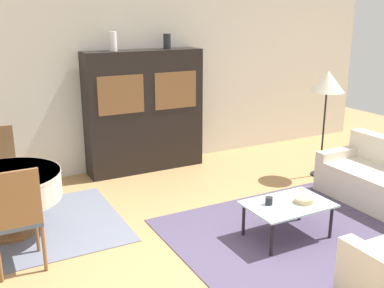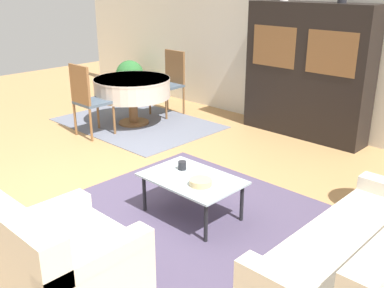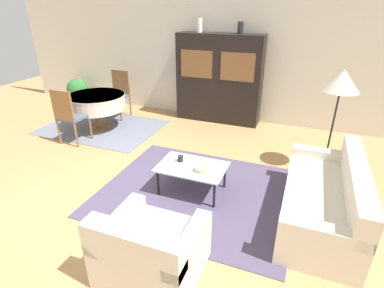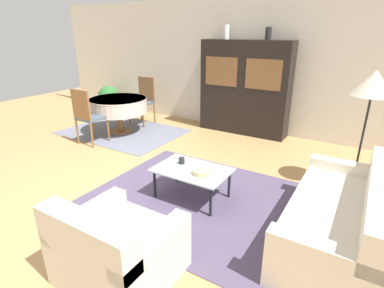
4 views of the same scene
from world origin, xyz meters
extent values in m
plane|color=tan|center=(0.00, 0.00, 0.00)|extent=(14.00, 14.00, 0.00)
cube|color=beige|center=(0.00, 3.63, 1.35)|extent=(10.00, 0.06, 2.70)
cube|color=#4C425B|center=(0.99, 0.49, 0.01)|extent=(2.66, 2.25, 0.01)
cube|color=slate|center=(-1.78, 2.03, 0.01)|extent=(2.44, 1.74, 0.01)
cube|color=beige|center=(2.59, 0.49, 0.22)|extent=(0.84, 1.88, 0.44)
cube|color=beige|center=(2.91, 0.49, 0.62)|extent=(0.20, 1.88, 0.36)
cube|color=beige|center=(2.59, -0.37, 0.50)|extent=(0.84, 0.16, 0.12)
cube|color=beige|center=(2.59, 1.35, 0.50)|extent=(0.84, 0.16, 0.12)
cube|color=beige|center=(1.07, -0.96, 0.22)|extent=(0.93, 0.84, 0.43)
cube|color=beige|center=(1.07, -1.28, 0.60)|extent=(0.93, 0.20, 0.34)
cube|color=beige|center=(0.68, -0.96, 0.49)|extent=(0.16, 0.84, 0.12)
cube|color=beige|center=(1.45, -0.96, 0.49)|extent=(0.16, 0.84, 0.12)
cylinder|color=black|center=(0.50, 0.23, 0.20)|extent=(0.04, 0.04, 0.38)
cylinder|color=black|center=(1.32, 0.23, 0.20)|extent=(0.04, 0.04, 0.38)
cylinder|color=black|center=(0.50, 0.74, 0.20)|extent=(0.04, 0.04, 0.38)
cylinder|color=black|center=(1.32, 0.74, 0.20)|extent=(0.04, 0.04, 0.38)
cube|color=silver|center=(0.91, 0.49, 0.40)|extent=(0.94, 0.63, 0.02)
cube|color=black|center=(0.41, 3.37, 0.94)|extent=(1.84, 0.42, 1.88)
cube|color=brown|center=(-0.03, 3.15, 1.27)|extent=(0.70, 0.01, 0.57)
cube|color=brown|center=(0.85, 3.15, 1.27)|extent=(0.70, 0.01, 0.57)
cylinder|color=brown|center=(-1.80, 1.98, 0.03)|extent=(0.48, 0.48, 0.03)
cylinder|color=brown|center=(-1.80, 1.98, 0.22)|extent=(0.14, 0.14, 0.43)
cylinder|color=beige|center=(-1.80, 1.98, 0.59)|extent=(1.17, 1.17, 0.30)
cylinder|color=beige|center=(-1.80, 1.98, 0.72)|extent=(1.18, 1.18, 0.03)
cylinder|color=brown|center=(-2.00, 1.45, 0.24)|extent=(0.04, 0.04, 0.47)
cylinder|color=brown|center=(-1.60, 1.45, 0.24)|extent=(0.04, 0.04, 0.47)
cylinder|color=brown|center=(-2.00, 1.05, 0.24)|extent=(0.04, 0.04, 0.47)
cylinder|color=brown|center=(-1.60, 1.05, 0.24)|extent=(0.04, 0.04, 0.47)
cube|color=#475666|center=(-1.80, 1.25, 0.50)|extent=(0.44, 0.44, 0.04)
cube|color=brown|center=(-1.80, 1.05, 0.79)|extent=(0.44, 0.04, 0.54)
cylinder|color=brown|center=(-1.60, 2.50, 0.24)|extent=(0.04, 0.04, 0.47)
cylinder|color=brown|center=(-2.00, 2.50, 0.24)|extent=(0.04, 0.04, 0.47)
cylinder|color=brown|center=(-1.60, 2.90, 0.24)|extent=(0.04, 0.04, 0.47)
cylinder|color=brown|center=(-2.00, 2.90, 0.24)|extent=(0.04, 0.04, 0.47)
cube|color=#475666|center=(-1.80, 2.70, 0.50)|extent=(0.44, 0.44, 0.04)
cube|color=brown|center=(-1.80, 2.90, 0.79)|extent=(0.44, 0.04, 0.54)
cylinder|color=black|center=(2.67, 1.83, 0.01)|extent=(0.28, 0.28, 0.02)
cylinder|color=black|center=(2.67, 1.83, 0.67)|extent=(0.03, 0.03, 1.30)
cone|color=beige|center=(2.67, 1.83, 1.46)|extent=(0.51, 0.51, 0.31)
cylinder|color=#232328|center=(0.71, 0.56, 0.45)|extent=(0.08, 0.08, 0.09)
cylinder|color=tan|center=(1.08, 0.42, 0.44)|extent=(0.21, 0.21, 0.06)
cylinder|color=white|center=(-0.05, 3.37, 2.02)|extent=(0.12, 0.12, 0.28)
cylinder|color=#232328|center=(0.81, 3.37, 2.00)|extent=(0.12, 0.12, 0.23)
cylinder|color=beige|center=(-3.28, 3.11, 0.10)|extent=(0.33, 0.33, 0.19)
sphere|color=#2D6B33|center=(-3.28, 3.11, 0.42)|extent=(0.54, 0.54, 0.54)
camera|label=1|loc=(-2.15, -3.03, 2.42)|focal=42.00mm
camera|label=2|loc=(3.59, -2.31, 2.19)|focal=42.00mm
camera|label=3|loc=(2.22, -2.86, 2.47)|focal=28.00mm
camera|label=4|loc=(2.70, -2.43, 2.05)|focal=28.00mm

